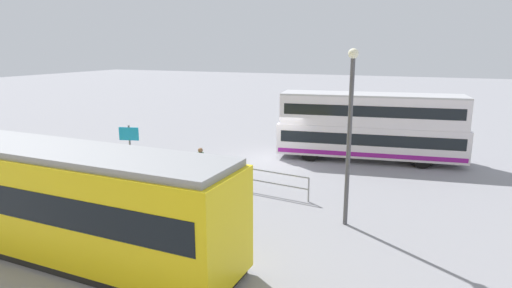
{
  "coord_description": "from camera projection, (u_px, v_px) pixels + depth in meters",
  "views": [
    {
      "loc": [
        -7.97,
        21.61,
        6.37
      ],
      "look_at": [
        -0.26,
        3.35,
        1.86
      ],
      "focal_mm": 29.86,
      "sensor_mm": 36.0,
      "label": 1
    }
  ],
  "objects": [
    {
      "name": "pedestrian_near_railing",
      "position": [
        201.0,
        163.0,
        20.18
      ],
      "size": [
        0.44,
        0.44,
        1.76
      ],
      "color": "#33384C",
      "rests_on": "ground"
    },
    {
      "name": "tram_yellow",
      "position": [
        23.0,
        192.0,
        13.85
      ],
      "size": [
        15.37,
        2.87,
        3.44
      ],
      "color": "yellow",
      "rests_on": "ground"
    },
    {
      "name": "ground_plane",
      "position": [
        275.0,
        164.0,
        23.84
      ],
      "size": [
        160.0,
        160.0,
        0.0
      ],
      "primitive_type": "plane",
      "color": "gray"
    },
    {
      "name": "street_lamp",
      "position": [
        350.0,
        124.0,
        14.89
      ],
      "size": [
        0.36,
        0.36,
        6.35
      ],
      "color": "#4C4C51",
      "rests_on": "ground"
    },
    {
      "name": "pedestrian_railing",
      "position": [
        233.0,
        172.0,
        19.64
      ],
      "size": [
        7.52,
        0.98,
        1.08
      ],
      "color": "gray",
      "rests_on": "ground"
    },
    {
      "name": "info_sign",
      "position": [
        129.0,
        140.0,
        21.77
      ],
      "size": [
        1.01,
        0.33,
        2.51
      ],
      "color": "slate",
      "rests_on": "ground"
    },
    {
      "name": "double_decker_bus",
      "position": [
        370.0,
        127.0,
        24.24
      ],
      "size": [
        10.58,
        3.96,
        3.84
      ],
      "color": "silver",
      "rests_on": "ground"
    },
    {
      "name": "pedestrian_crossing",
      "position": [
        201.0,
        190.0,
        16.65
      ],
      "size": [
        0.45,
        0.45,
        1.6
      ],
      "color": "black",
      "rests_on": "ground"
    }
  ]
}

